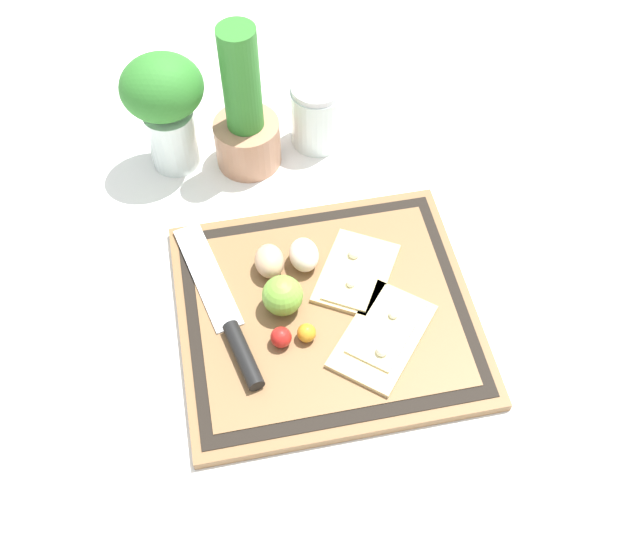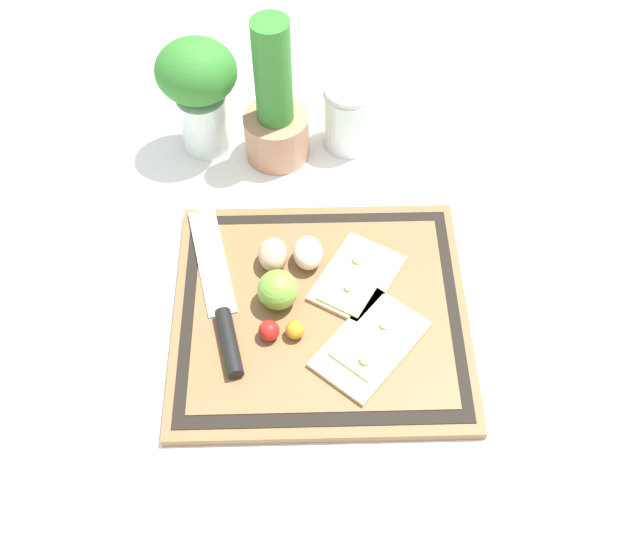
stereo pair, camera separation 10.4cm
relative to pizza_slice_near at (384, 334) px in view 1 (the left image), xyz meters
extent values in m
plane|color=white|center=(-0.07, 0.06, -0.02)|extent=(6.00, 6.00, 0.00)
cube|color=brown|center=(-0.07, 0.06, -0.02)|extent=(0.41, 0.37, 0.02)
cube|color=black|center=(-0.07, 0.06, -0.01)|extent=(0.38, 0.34, 0.00)
cube|color=brown|center=(-0.07, 0.06, -0.01)|extent=(0.35, 0.31, 0.00)
cube|color=#DBBC7F|center=(0.00, 0.00, 0.00)|extent=(0.17, 0.18, 0.01)
cube|color=beige|center=(0.01, 0.01, 0.00)|extent=(0.13, 0.13, 0.00)
sphere|color=silver|center=(-0.01, -0.03, 0.01)|extent=(0.02, 0.02, 0.02)
sphere|color=silver|center=(0.02, 0.02, 0.01)|extent=(0.01, 0.01, 0.01)
cube|color=#DBBC7F|center=(-0.01, 0.11, 0.00)|extent=(0.15, 0.16, 0.01)
cube|color=beige|center=(-0.02, 0.10, 0.00)|extent=(0.11, 0.12, 0.00)
sphere|color=silver|center=(-0.01, 0.13, 0.01)|extent=(0.02, 0.02, 0.02)
sphere|color=silver|center=(-0.03, 0.08, 0.01)|extent=(0.01, 0.01, 0.01)
cube|color=silver|center=(-0.22, 0.14, 0.00)|extent=(0.08, 0.20, 0.00)
cylinder|color=black|center=(-0.19, 0.00, 0.01)|extent=(0.04, 0.10, 0.02)
ellipsoid|color=tan|center=(-0.13, 0.14, 0.02)|extent=(0.04, 0.05, 0.04)
ellipsoid|color=beige|center=(-0.08, 0.14, 0.02)|extent=(0.04, 0.05, 0.04)
sphere|color=#70A838|center=(-0.12, 0.07, 0.02)|extent=(0.06, 0.06, 0.06)
sphere|color=red|center=(-0.14, 0.02, 0.01)|extent=(0.03, 0.03, 0.03)
sphere|color=orange|center=(-0.10, 0.02, 0.01)|extent=(0.03, 0.03, 0.03)
cylinder|color=#AD7A5B|center=(-0.13, 0.38, 0.02)|extent=(0.10, 0.10, 0.08)
cylinder|color=#2D7528|center=(-0.13, 0.38, 0.12)|extent=(0.06, 0.06, 0.21)
cylinder|color=silver|center=(-0.01, 0.40, 0.03)|extent=(0.09, 0.09, 0.10)
cylinder|color=olive|center=(-0.01, 0.40, 0.00)|extent=(0.08, 0.08, 0.04)
cylinder|color=silver|center=(-0.01, 0.40, 0.08)|extent=(0.08, 0.08, 0.01)
cylinder|color=silver|center=(-0.24, 0.40, 0.03)|extent=(0.08, 0.08, 0.10)
ellipsoid|color=#2D7528|center=(-0.24, 0.40, 0.13)|extent=(0.12, 0.11, 0.10)
camera|label=1|loc=(-0.18, -0.49, 0.86)|focal=42.00mm
camera|label=2|loc=(-0.08, -0.50, 0.86)|focal=42.00mm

